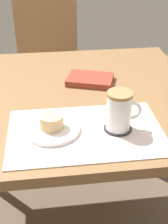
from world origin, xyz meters
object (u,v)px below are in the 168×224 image
at_px(small_book, 90,80).
at_px(dining_table, 63,112).
at_px(wooden_chair, 49,69).
at_px(pastry_plate, 52,129).
at_px(pastry, 52,121).
at_px(coffee_mug, 120,111).

bearing_deg(small_book, dining_table, -126.50).
xyz_separation_m(wooden_chair, pastry_plate, (-0.01, -1.04, 0.25)).
distance_m(dining_table, pastry_plate, 0.26).
bearing_deg(dining_table, pastry_plate, -100.68).
distance_m(pastry_plate, pastry, 0.03).
distance_m(wooden_chair, small_book, 0.77).
xyz_separation_m(dining_table, coffee_mug, (0.16, -0.26, 0.15)).
height_order(wooden_chair, small_book, wooden_chair).
height_order(pastry_plate, coffee_mug, coffee_mug).
height_order(dining_table, pastry_plate, pastry_plate).
height_order(wooden_chair, pastry_plate, wooden_chair).
distance_m(pastry, coffee_mug, 0.21).
bearing_deg(pastry, wooden_chair, 89.46).
xyz_separation_m(dining_table, pastry_plate, (-0.05, -0.24, 0.09)).
relative_size(wooden_chair, pastry_plate, 5.35).
bearing_deg(dining_table, small_book, 35.06).
xyz_separation_m(pastry, coffee_mug, (0.21, -0.02, 0.03)).
height_order(dining_table, wooden_chair, wooden_chair).
distance_m(wooden_chair, pastry, 1.07).
relative_size(dining_table, pastry_plate, 6.04).
xyz_separation_m(pastry_plate, pastry, (0.00, 0.00, 0.03)).
relative_size(pastry_plate, small_book, 0.98).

